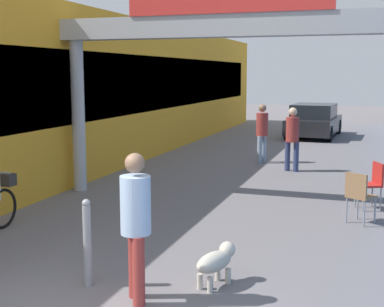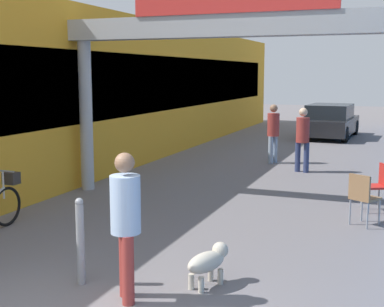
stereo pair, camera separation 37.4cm
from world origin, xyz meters
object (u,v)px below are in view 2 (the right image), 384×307
object	(u,v)px
pedestrian_with_dog	(126,217)
dog_on_leash	(209,261)
bollard_post_metal	(80,241)
cafe_chair_red_farther	(379,183)
pedestrian_carrying_crate	(303,136)
pedestrian_elderly_walking	(273,130)
cafe_chair_wood_nearer	(363,195)
parked_car_black	(330,121)

from	to	relation	value
pedestrian_with_dog	dog_on_leash	bearing A→B (deg)	45.01
bollard_post_metal	cafe_chair_red_farther	world-z (taller)	bollard_post_metal
pedestrian_with_dog	bollard_post_metal	bearing A→B (deg)	163.64
pedestrian_carrying_crate	bollard_post_metal	size ratio (longest dim) A/B	1.55
pedestrian_elderly_walking	cafe_chair_wood_nearer	size ratio (longest dim) A/B	1.89
cafe_chair_red_farther	parked_car_black	distance (m)	11.77
pedestrian_carrying_crate	cafe_chair_wood_nearer	world-z (taller)	pedestrian_carrying_crate
pedestrian_elderly_walking	cafe_chair_red_farther	distance (m)	5.53
pedestrian_elderly_walking	bollard_post_metal	world-z (taller)	pedestrian_elderly_walking
pedestrian_with_dog	bollard_post_metal	xyz separation A→B (m)	(-0.74, 0.22, -0.42)
dog_on_leash	pedestrian_with_dog	bearing A→B (deg)	-134.99
cafe_chair_red_farther	parked_car_black	xyz separation A→B (m)	(-2.25, 11.55, 0.10)
bollard_post_metal	cafe_chair_wood_nearer	bearing A→B (deg)	51.78
cafe_chair_red_farther	parked_car_black	world-z (taller)	parked_car_black
cafe_chair_red_farther	pedestrian_carrying_crate	bearing A→B (deg)	119.75
pedestrian_with_dog	pedestrian_carrying_crate	size ratio (longest dim) A/B	1.01
dog_on_leash	cafe_chair_red_farther	xyz separation A→B (m)	(1.78, 4.48, 0.23)
bollard_post_metal	parked_car_black	world-z (taller)	parked_car_black
dog_on_leash	cafe_chair_red_farther	world-z (taller)	cafe_chair_red_farther
cafe_chair_wood_nearer	parked_car_black	size ratio (longest dim) A/B	0.22
pedestrian_elderly_walking	pedestrian_carrying_crate	bearing A→B (deg)	-47.39
cafe_chair_wood_nearer	parked_car_black	bearing A→B (deg)	99.07
pedestrian_carrying_crate	dog_on_leash	bearing A→B (deg)	-88.40
pedestrian_with_dog	pedestrian_elderly_walking	size ratio (longest dim) A/B	1.01
pedestrian_carrying_crate	dog_on_leash	world-z (taller)	pedestrian_carrying_crate
parked_car_black	cafe_chair_red_farther	bearing A→B (deg)	-79.00
bollard_post_metal	parked_car_black	xyz separation A→B (m)	(1.01, 16.55, 0.10)
cafe_chair_red_farther	pedestrian_elderly_walking	bearing A→B (deg)	123.22
pedestrian_with_dog	cafe_chair_wood_nearer	distance (m)	4.69
cafe_chair_red_farther	cafe_chair_wood_nearer	bearing A→B (deg)	-100.94
pedestrian_elderly_walking	cafe_chair_wood_nearer	xyz separation A→B (m)	(2.80, -5.75, -0.42)
pedestrian_carrying_crate	bollard_post_metal	xyz separation A→B (m)	(-1.25, -8.50, -0.41)
pedestrian_with_dog	pedestrian_carrying_crate	world-z (taller)	pedestrian_with_dog
pedestrian_with_dog	cafe_chair_red_farther	world-z (taller)	pedestrian_with_dog
dog_on_leash	bollard_post_metal	xyz separation A→B (m)	(-1.47, -0.51, 0.24)
pedestrian_with_dog	parked_car_black	bearing A→B (deg)	89.09
bollard_post_metal	cafe_chair_wood_nearer	world-z (taller)	bollard_post_metal
dog_on_leash	cafe_chair_red_farther	distance (m)	4.83
pedestrian_with_dog	cafe_chair_red_farther	size ratio (longest dim) A/B	1.91
pedestrian_carrying_crate	cafe_chair_wood_nearer	distance (m)	4.99
pedestrian_elderly_walking	cafe_chair_red_farther	bearing A→B (deg)	-56.78
dog_on_leash	parked_car_black	bearing A→B (deg)	91.66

